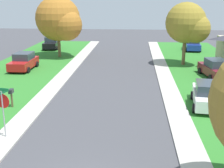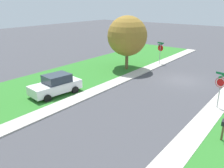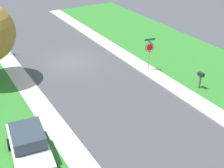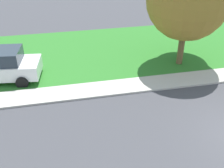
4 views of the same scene
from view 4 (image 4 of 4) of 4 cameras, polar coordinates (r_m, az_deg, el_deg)
name	(u,v)px [view 4 (image 4 of 4)]	position (r m, az deg, el deg)	size (l,w,h in m)	color
tree_sidewalk_far	(188,0)	(15.94, 15.73, 16.53)	(4.79, 4.46, 6.10)	brown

